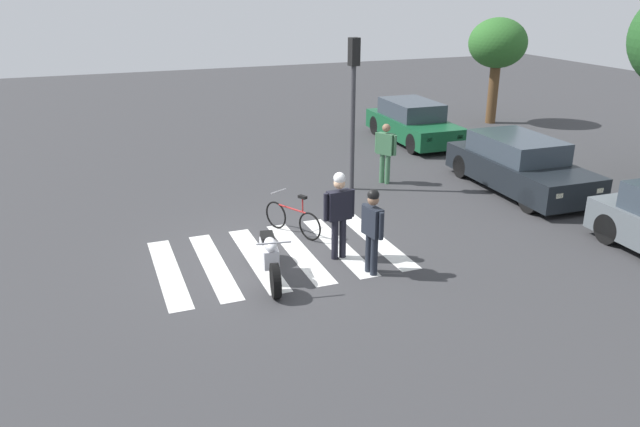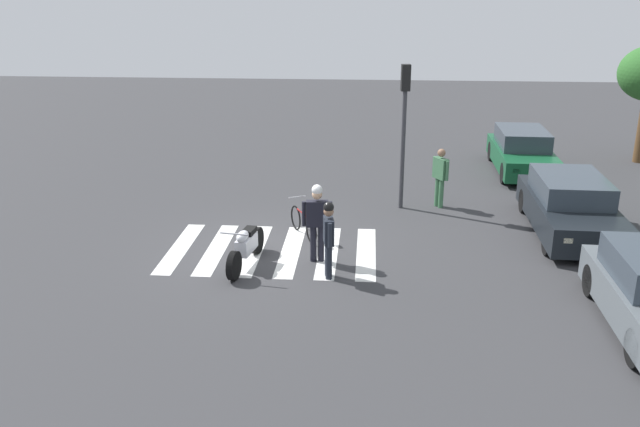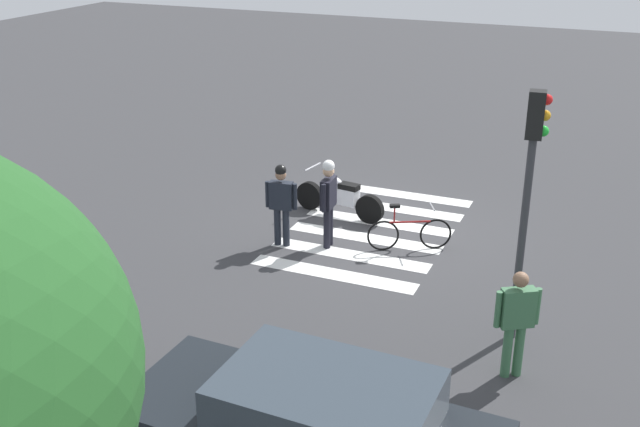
% 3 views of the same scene
% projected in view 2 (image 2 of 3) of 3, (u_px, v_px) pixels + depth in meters
% --- Properties ---
extents(ground_plane, '(60.00, 60.00, 0.00)m').
position_uv_depth(ground_plane, '(272.00, 250.00, 16.10)').
color(ground_plane, '#38383A').
extents(police_motorcycle, '(2.18, 0.66, 1.04)m').
position_uv_depth(police_motorcycle, '(246.00, 247.00, 15.10)').
color(police_motorcycle, black).
rests_on(police_motorcycle, ground_plane).
extents(leaning_bicycle, '(1.54, 0.81, 0.98)m').
position_uv_depth(leaning_bicycle, '(303.00, 223.00, 16.87)').
color(leaning_bicycle, black).
rests_on(leaning_bicycle, ground_plane).
extents(officer_on_foot, '(0.65, 0.27, 1.72)m').
position_uv_depth(officer_on_foot, '(329.00, 235.00, 14.32)').
color(officer_on_foot, '#1E232D').
rests_on(officer_on_foot, ground_plane).
extents(officer_by_motorcycle, '(0.24, 0.68, 1.83)m').
position_uv_depth(officer_by_motorcycle, '(317.00, 217.00, 15.15)').
color(officer_by_motorcycle, black).
rests_on(officer_by_motorcycle, ground_plane).
extents(pedestrian_bystander, '(0.59, 0.43, 1.70)m').
position_uv_depth(pedestrian_bystander, '(440.00, 174.00, 18.92)').
color(pedestrian_bystander, '#3F724C').
rests_on(pedestrian_bystander, ground_plane).
extents(crosswalk_stripes, '(3.26, 4.95, 0.01)m').
position_uv_depth(crosswalk_stripes, '(272.00, 250.00, 16.09)').
color(crosswalk_stripes, silver).
rests_on(crosswalk_stripes, ground_plane).
extents(car_green_compact, '(4.41, 1.87, 1.42)m').
position_uv_depth(car_green_compact, '(522.00, 152.00, 22.61)').
color(car_green_compact, black).
rests_on(car_green_compact, ground_plane).
extents(car_black_suv, '(4.63, 1.98, 1.45)m').
position_uv_depth(car_black_suv, '(570.00, 206.00, 17.06)').
color(car_black_suv, black).
rests_on(car_black_suv, ground_plane).
extents(traffic_light_pole, '(0.34, 0.26, 4.02)m').
position_uv_depth(traffic_light_pole, '(404.00, 113.00, 18.28)').
color(traffic_light_pole, '#38383D').
rests_on(traffic_light_pole, ground_plane).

